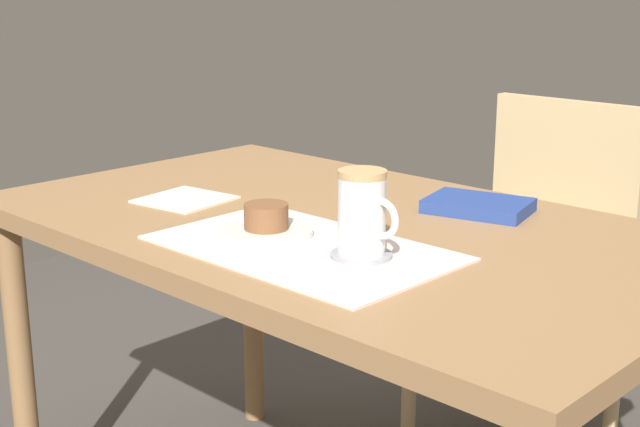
{
  "coord_description": "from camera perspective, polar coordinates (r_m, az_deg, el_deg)",
  "views": [
    {
      "loc": [
        1.02,
        -1.11,
        1.14
      ],
      "look_at": [
        0.08,
        -0.12,
        0.77
      ],
      "focal_mm": 50.0,
      "sensor_mm": 36.0,
      "label": 1
    }
  ],
  "objects": [
    {
      "name": "small_book",
      "position": [
        1.63,
        10.1,
        0.5
      ],
      "size": [
        0.2,
        0.16,
        0.02
      ],
      "primitive_type": "cube",
      "rotation": [
        0.0,
        0.0,
        0.25
      ],
      "color": "navy",
      "rests_on": "dining_table"
    },
    {
      "name": "placemat",
      "position": [
        1.4,
        -1.13,
        -2.21
      ],
      "size": [
        0.47,
        0.29,
        0.0
      ],
      "primitive_type": "cube",
      "color": "silver",
      "rests_on": "dining_table"
    },
    {
      "name": "pastry",
      "position": [
        1.45,
        -3.46,
        -0.18
      ],
      "size": [
        0.07,
        0.07,
        0.04
      ],
      "primitive_type": "cylinder",
      "color": "brown",
      "rests_on": "pastry_plate"
    },
    {
      "name": "pastry_plate",
      "position": [
        1.46,
        -3.45,
        -1.2
      ],
      "size": [
        0.15,
        0.15,
        0.01
      ],
      "primitive_type": "cylinder",
      "color": "silver",
      "rests_on": "placemat"
    },
    {
      "name": "wooden_chair",
      "position": [
        2.19,
        13.58,
        -2.96
      ],
      "size": [
        0.42,
        0.42,
        0.84
      ],
      "rotation": [
        0.0,
        0.0,
        3.15
      ],
      "color": "#D1B27F",
      "rests_on": "ground_plane"
    },
    {
      "name": "dining_table",
      "position": [
        1.58,
        1.06,
        -3.12
      ],
      "size": [
        1.27,
        0.75,
        0.72
      ],
      "color": "#997047",
      "rests_on": "ground_plane"
    },
    {
      "name": "paper_napkin",
      "position": [
        1.71,
        -8.63,
        0.9
      ],
      "size": [
        0.17,
        0.17,
        0.0
      ],
      "primitive_type": "cube",
      "rotation": [
        0.0,
        0.0,
        0.14
      ],
      "color": "silver",
      "rests_on": "dining_table"
    },
    {
      "name": "coffee_mug",
      "position": [
        1.33,
        2.77,
        0.06
      ],
      "size": [
        0.11,
        0.07,
        0.13
      ],
      "color": "white",
      "rests_on": "coffee_coaster"
    },
    {
      "name": "coffee_coaster",
      "position": [
        1.35,
        2.66,
        -2.66
      ],
      "size": [
        0.09,
        0.09,
        0.0
      ],
      "primitive_type": "cylinder",
      "color": "#99999E",
      "rests_on": "placemat"
    }
  ]
}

